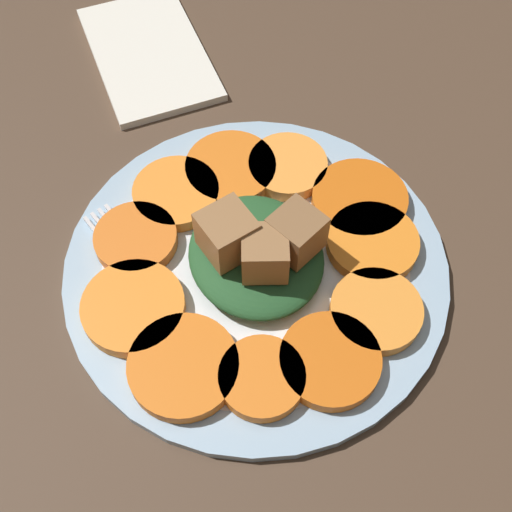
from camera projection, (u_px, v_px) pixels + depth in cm
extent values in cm
cube|color=#4C3828|center=(256.00, 276.00, 52.35)|extent=(120.00, 120.00, 2.00)
cylinder|color=#99B7D1|center=(256.00, 267.00, 51.08)|extent=(30.41, 30.41, 1.00)
cylinder|color=white|center=(256.00, 266.00, 51.04)|extent=(24.33, 24.33, 1.00)
cylinder|color=orange|center=(176.00, 193.00, 53.45)|extent=(7.22, 7.22, 1.17)
cylinder|color=orange|center=(136.00, 239.00, 51.05)|extent=(6.62, 6.62, 1.17)
cylinder|color=orange|center=(133.00, 307.00, 47.84)|extent=(7.78, 7.78, 1.17)
cylinder|color=orange|center=(183.00, 366.00, 45.37)|extent=(7.94, 7.94, 1.17)
cylinder|color=orange|center=(262.00, 378.00, 44.92)|extent=(6.16, 6.16, 1.17)
cylinder|color=#D66114|center=(330.00, 360.00, 45.60)|extent=(7.29, 7.29, 1.17)
cylinder|color=orange|center=(376.00, 311.00, 47.68)|extent=(6.89, 6.89, 1.17)
cylinder|color=orange|center=(372.00, 243.00, 50.86)|extent=(7.33, 7.33, 1.17)
cylinder|color=#D55F13|center=(359.00, 200.00, 53.10)|extent=(7.91, 7.91, 1.17)
cylinder|color=orange|center=(288.00, 166.00, 54.97)|extent=(6.77, 6.77, 1.17)
cylinder|color=orange|center=(231.00, 169.00, 54.84)|extent=(7.77, 7.77, 1.17)
ellipsoid|color=#235128|center=(256.00, 255.00, 49.58)|extent=(11.53, 10.37, 2.32)
cube|color=brown|center=(296.00, 233.00, 47.22)|extent=(4.51, 4.51, 3.41)
cube|color=olive|center=(259.00, 256.00, 46.20)|extent=(4.33, 4.33, 3.36)
cube|color=olive|center=(227.00, 234.00, 47.03)|extent=(4.34, 4.34, 3.63)
cube|color=silver|center=(182.00, 317.00, 47.83)|extent=(11.96, 4.64, 0.40)
cube|color=silver|center=(132.00, 256.00, 50.64)|extent=(2.09, 2.64, 0.40)
cube|color=silver|center=(100.00, 237.00, 51.60)|extent=(4.68, 1.71, 0.40)
cube|color=silver|center=(107.00, 233.00, 51.82)|extent=(4.68, 1.71, 0.40)
cube|color=silver|center=(114.00, 229.00, 52.04)|extent=(4.68, 1.71, 0.40)
cube|color=silver|center=(121.00, 224.00, 52.26)|extent=(4.68, 1.71, 0.40)
cube|color=silver|center=(149.00, 53.00, 64.32)|extent=(17.50, 10.50, 0.80)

